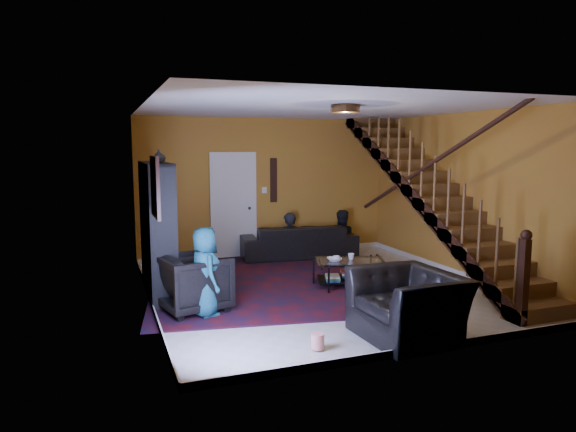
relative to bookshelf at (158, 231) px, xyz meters
name	(u,v)px	position (x,y,z in m)	size (l,w,h in m)	color
floor	(320,289)	(2.40, -0.60, -0.96)	(5.50, 5.50, 0.00)	beige
room	(219,274)	(1.07, 0.73, -0.91)	(5.50, 5.50, 5.50)	#AE6926
staircase	(436,196)	(4.53, -0.60, 0.43)	(0.95, 5.02, 3.18)	brown
bookshelf	(158,231)	(0.00, 0.00, 0.00)	(0.35, 1.80, 2.00)	black
door	(234,207)	(1.70, 2.12, 0.06)	(0.82, 0.05, 2.05)	silver
framed_picture	(155,187)	(-0.17, -1.50, 0.79)	(0.04, 0.74, 0.74)	maroon
wall_hanging	(274,180)	(2.55, 2.13, 0.59)	(0.14, 0.03, 0.90)	black
ceiling_fixture	(345,109)	(2.40, -1.40, 1.78)	(0.40, 0.40, 0.10)	#3F2814
rug	(271,279)	(1.85, 0.19, -0.95)	(3.87, 4.42, 0.02)	#3F0B10
sofa	(298,241)	(2.93, 1.70, -0.63)	(2.30, 0.90, 0.67)	black
armchair_left	(194,283)	(0.35, -1.02, -0.57)	(0.84, 0.87, 0.79)	black
armchair_right	(408,305)	(2.53, -2.85, -0.58)	(1.20, 1.04, 0.78)	black
person_adult_a	(289,246)	(2.74, 1.75, -0.73)	(0.50, 0.33, 1.37)	black
person_adult_b	(340,242)	(3.90, 1.75, -0.73)	(0.67, 0.52, 1.37)	black
person_child	(205,272)	(0.45, -1.28, -0.37)	(0.58, 0.38, 1.19)	#1B5968
coffee_table	(351,272)	(2.93, -0.62, -0.72)	(1.26, 0.98, 0.42)	black
cup_a	(336,259)	(2.68, -0.61, -0.49)	(0.12, 0.12, 0.09)	#999999
cup_b	(351,256)	(2.97, -0.56, -0.49)	(0.10, 0.10, 0.10)	#999999
bowl	(334,260)	(2.66, -0.59, -0.51)	(0.23, 0.23, 0.06)	#999999
vase	(159,156)	(0.00, -0.50, 1.13)	(0.18, 0.18, 0.19)	#999999
popcorn_bucket	(318,341)	(1.39, -2.85, -0.86)	(0.15, 0.15, 0.17)	red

